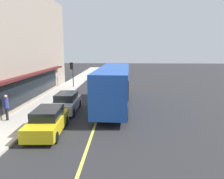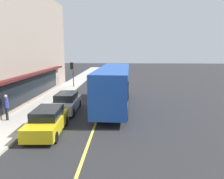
{
  "view_description": "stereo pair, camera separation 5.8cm",
  "coord_description": "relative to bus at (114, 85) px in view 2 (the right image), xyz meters",
  "views": [
    {
      "loc": [
        -19.43,
        -1.74,
        5.07
      ],
      "look_at": [
        -0.85,
        -0.94,
        1.6
      ],
      "focal_mm": 34.84,
      "sensor_mm": 36.0,
      "label": 1
    },
    {
      "loc": [
        -19.43,
        -1.8,
        5.07
      ],
      "look_at": [
        -0.85,
        -0.94,
        1.6
      ],
      "focal_mm": 34.84,
      "sensor_mm": 36.0,
      "label": 2
    }
  ],
  "objects": [
    {
      "name": "traffic_light",
      "position": [
        9.58,
        5.87,
        0.55
      ],
      "size": [
        0.3,
        0.52,
        3.2
      ],
      "color": "#2D2D33",
      "rests_on": "sidewalk"
    },
    {
      "name": "bus",
      "position": [
        0.0,
        0.0,
        0.0
      ],
      "size": [
        11.22,
        2.94,
        3.5
      ],
      "color": "#1E4CAD",
      "rests_on": "ground"
    },
    {
      "name": "lane_centre_stripe",
      "position": [
        0.81,
        1.11,
        -1.98
      ],
      "size": [
        36.0,
        0.16,
        0.01
      ],
      "primitive_type": "cube",
      "color": "#D8D14C",
      "rests_on": "ground"
    },
    {
      "name": "ground",
      "position": [
        0.81,
        1.11,
        -1.99
      ],
      "size": [
        120.0,
        120.0,
        0.0
      ],
      "primitive_type": "plane",
      "color": "#28282B"
    },
    {
      "name": "sidewalk",
      "position": [
        0.81,
        6.46,
        -1.91
      ],
      "size": [
        80.0,
        2.64,
        0.15
      ],
      "primitive_type": "cube",
      "color": "#B2ADA3",
      "rests_on": "ground"
    },
    {
      "name": "pedestrian_near_storefront",
      "position": [
        -4.33,
        7.34,
        -0.73
      ],
      "size": [
        0.34,
        0.34,
        1.83
      ],
      "color": "black",
      "rests_on": "sidewalk"
    },
    {
      "name": "car_yellow",
      "position": [
        -6.17,
        3.83,
        -1.24
      ],
      "size": [
        4.39,
        2.04,
        1.52
      ],
      "color": "yellow",
      "rests_on": "ground"
    },
    {
      "name": "car_silver",
      "position": [
        -1.45,
        3.87,
        -1.24
      ],
      "size": [
        4.33,
        1.93,
        1.52
      ],
      "color": "#B7BABF",
      "rests_on": "ground"
    }
  ]
}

